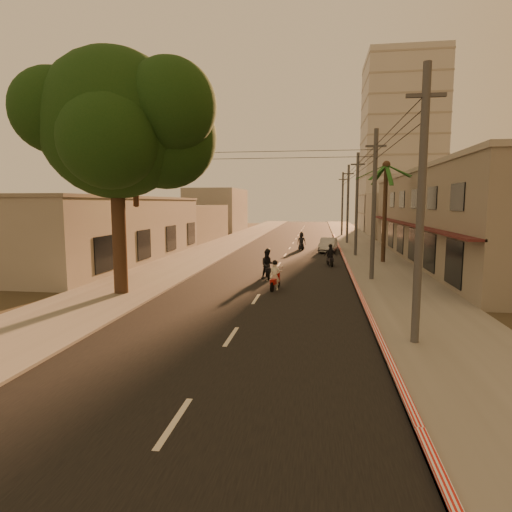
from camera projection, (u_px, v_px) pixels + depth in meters
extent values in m
plane|color=#383023|center=(249.00, 309.00, 19.01)|extent=(160.00, 160.00, 0.00)
cube|color=black|center=(285.00, 255.00, 38.64)|extent=(10.00, 140.00, 0.02)
cube|color=slate|center=(370.00, 256.00, 37.54)|extent=(5.00, 140.00, 0.12)
cube|color=slate|center=(205.00, 253.00, 39.72)|extent=(5.00, 140.00, 0.12)
cube|color=red|center=(346.00, 263.00, 32.98)|extent=(0.20, 60.00, 0.20)
cube|color=gray|center=(458.00, 218.00, 34.21)|extent=(8.00, 34.00, 7.00)
cube|color=gray|center=(461.00, 172.00, 33.76)|extent=(8.20, 34.20, 0.30)
cube|color=#451B1C|center=(402.00, 223.00, 34.88)|extent=(0.80, 34.00, 0.12)
cube|color=gray|center=(106.00, 230.00, 34.48)|extent=(8.00, 24.00, 5.00)
cube|color=gray|center=(105.00, 198.00, 34.15)|extent=(8.20, 24.20, 0.20)
cube|color=#B7B5B2|center=(401.00, 146.00, 69.92)|extent=(12.00, 12.00, 28.00)
cylinder|color=black|center=(119.00, 237.00, 21.62)|extent=(0.70, 0.70, 6.00)
cylinder|color=black|center=(136.00, 177.00, 21.52)|extent=(1.22, 2.17, 3.04)
cylinder|color=black|center=(103.00, 172.00, 21.01)|extent=(1.31, 1.49, 2.73)
sphere|color=black|center=(115.00, 125.00, 20.94)|extent=(7.20, 7.20, 7.20)
sphere|color=black|center=(165.00, 137.00, 21.66)|extent=(5.20, 5.20, 5.20)
sphere|color=black|center=(90.00, 135.00, 22.02)|extent=(4.80, 4.80, 4.80)
sphere|color=black|center=(109.00, 138.00, 19.19)|extent=(4.60, 4.60, 4.60)
sphere|color=black|center=(170.00, 106.00, 19.92)|extent=(4.40, 4.40, 4.40)
sphere|color=black|center=(54.00, 111.00, 20.05)|extent=(4.00, 4.00, 4.00)
sphere|color=black|center=(156.00, 111.00, 22.98)|extent=(4.40, 4.40, 4.40)
cylinder|color=black|center=(385.00, 215.00, 33.08)|extent=(0.32, 0.32, 7.60)
sphere|color=black|center=(386.00, 165.00, 32.61)|extent=(0.60, 0.60, 0.60)
cylinder|color=#38383A|center=(421.00, 209.00, 13.62)|extent=(0.26, 0.26, 9.00)
cube|color=#38383A|center=(426.00, 95.00, 13.19)|extent=(1.20, 0.12, 0.12)
cylinder|color=#38383A|center=(374.00, 206.00, 25.40)|extent=(0.26, 0.26, 9.00)
cube|color=#38383A|center=(376.00, 146.00, 24.97)|extent=(1.20, 0.12, 0.12)
cylinder|color=#38383A|center=(357.00, 205.00, 37.18)|extent=(0.26, 0.26, 9.00)
cube|color=#38383A|center=(358.00, 164.00, 36.75)|extent=(1.20, 0.12, 0.12)
cylinder|color=#38383A|center=(348.00, 205.00, 48.96)|extent=(0.26, 0.26, 9.00)
cube|color=#38383A|center=(349.00, 174.00, 48.53)|extent=(1.20, 0.12, 0.12)
cylinder|color=#38383A|center=(342.00, 204.00, 60.74)|extent=(0.26, 0.26, 9.00)
cube|color=#38383A|center=(343.00, 179.00, 60.31)|extent=(1.20, 0.12, 0.12)
cube|color=gray|center=(397.00, 215.00, 60.77)|extent=(8.00, 14.00, 6.00)
cube|color=gray|center=(184.00, 223.00, 54.15)|extent=(8.00, 14.00, 4.40)
cube|color=gray|center=(217.00, 210.00, 71.65)|extent=(8.00, 14.00, 7.00)
cylinder|color=black|center=(278.00, 283.00, 23.74)|extent=(0.18, 0.53, 0.52)
cylinder|color=black|center=(272.00, 287.00, 22.65)|extent=(0.18, 0.53, 0.52)
cube|color=#A0110C|center=(275.00, 281.00, 23.10)|extent=(0.44, 1.06, 0.28)
cube|color=#A0110C|center=(277.00, 277.00, 23.52)|extent=(0.29, 0.14, 0.56)
cylinder|color=silver|center=(278.00, 271.00, 23.59)|extent=(0.51, 0.13, 0.04)
imported|color=silver|center=(275.00, 276.00, 23.07)|extent=(0.70, 0.57, 1.57)
sphere|color=black|center=(275.00, 262.00, 22.98)|extent=(0.28, 0.28, 0.28)
sphere|color=silver|center=(273.00, 266.00, 23.62)|extent=(0.11, 0.11, 0.11)
sphere|color=silver|center=(282.00, 267.00, 23.46)|extent=(0.11, 0.11, 0.11)
cylinder|color=black|center=(267.00, 272.00, 27.26)|extent=(0.22, 0.61, 0.60)
cylinder|color=black|center=(268.00, 276.00, 25.92)|extent=(0.22, 0.61, 0.60)
cube|color=black|center=(268.00, 270.00, 26.47)|extent=(0.53, 1.22, 0.32)
cube|color=black|center=(267.00, 266.00, 26.99)|extent=(0.34, 0.17, 0.65)
cylinder|color=silver|center=(267.00, 260.00, 27.07)|extent=(0.59, 0.16, 0.04)
imported|color=black|center=(268.00, 265.00, 26.44)|extent=(1.14, 1.02, 1.81)
sphere|color=black|center=(268.00, 251.00, 26.33)|extent=(0.32, 0.32, 0.32)
cylinder|color=black|center=(328.00, 262.00, 32.52)|extent=(0.21, 0.54, 0.53)
cylinder|color=black|center=(332.00, 264.00, 31.35)|extent=(0.21, 0.54, 0.53)
cube|color=black|center=(330.00, 259.00, 31.84)|extent=(0.48, 1.07, 0.28)
cube|color=black|center=(329.00, 257.00, 32.29)|extent=(0.30, 0.15, 0.57)
cylinder|color=silver|center=(328.00, 252.00, 32.36)|extent=(0.52, 0.15, 0.04)
imported|color=black|center=(330.00, 256.00, 31.80)|extent=(1.10, 0.78, 1.59)
sphere|color=black|center=(330.00, 246.00, 31.71)|extent=(0.28, 0.28, 0.28)
cylinder|color=black|center=(300.00, 246.00, 43.53)|extent=(0.20, 0.59, 0.58)
cylinder|color=black|center=(302.00, 248.00, 42.25)|extent=(0.20, 0.59, 0.58)
cube|color=black|center=(301.00, 244.00, 42.78)|extent=(0.48, 1.17, 0.31)
cube|color=black|center=(301.00, 242.00, 43.27)|extent=(0.32, 0.15, 0.62)
cylinder|color=silver|center=(301.00, 239.00, 43.35)|extent=(0.56, 0.14, 0.04)
imported|color=black|center=(301.00, 241.00, 42.74)|extent=(1.03, 0.84, 1.73)
sphere|color=black|center=(302.00, 233.00, 42.64)|extent=(0.31, 0.31, 0.31)
imported|color=#A4A5AC|center=(328.00, 245.00, 41.04)|extent=(2.46, 4.52, 1.37)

